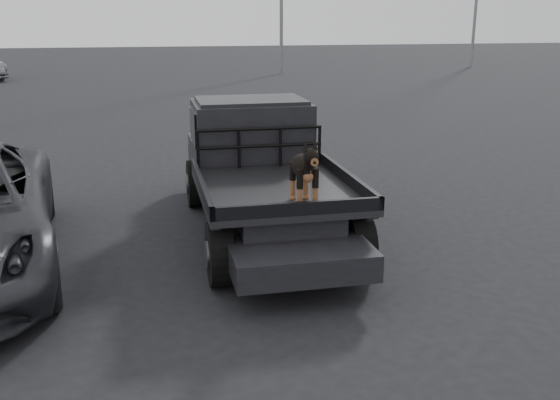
{
  "coord_description": "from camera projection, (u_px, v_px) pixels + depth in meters",
  "views": [
    {
      "loc": [
        -0.95,
        -6.06,
        3.0
      ],
      "look_at": [
        0.33,
        -0.19,
        1.22
      ],
      "focal_mm": 40.0,
      "sensor_mm": 36.0,
      "label": 1
    }
  ],
  "objects": [
    {
      "name": "ground",
      "position": [
        247.0,
        305.0,
        6.72
      ],
      "size": [
        120.0,
        120.0,
        0.0
      ],
      "primitive_type": "plane",
      "color": "black",
      "rests_on": "ground"
    },
    {
      "name": "flatbed_ute",
      "position": [
        263.0,
        201.0,
        8.88
      ],
      "size": [
        2.0,
        5.4,
        0.92
      ],
      "primitive_type": null,
      "color": "black",
      "rests_on": "ground"
    },
    {
      "name": "ute_cab",
      "position": [
        251.0,
        128.0,
        9.52
      ],
      "size": [
        1.72,
        1.3,
        0.88
      ],
      "primitive_type": null,
      "color": "black",
      "rests_on": "flatbed_ute"
    },
    {
      "name": "headache_rack",
      "position": [
        260.0,
        148.0,
        8.86
      ],
      "size": [
        1.8,
        0.08,
        0.55
      ],
      "primitive_type": null,
      "color": "black",
      "rests_on": "flatbed_ute"
    },
    {
      "name": "dog",
      "position": [
        304.0,
        172.0,
        7.1
      ],
      "size": [
        0.32,
        0.6,
        0.74
      ],
      "primitive_type": null,
      "color": "black",
      "rests_on": "flatbed_ute"
    }
  ]
}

